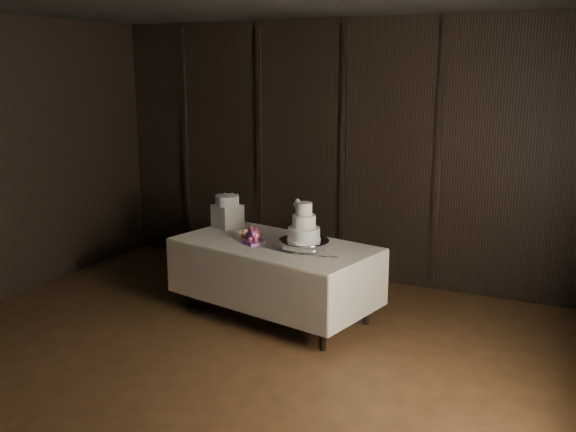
{
  "coord_description": "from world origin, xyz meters",
  "views": [
    {
      "loc": [
        2.67,
        -3.44,
        2.44
      ],
      "look_at": [
        0.02,
        1.98,
        1.05
      ],
      "focal_mm": 40.0,
      "sensor_mm": 36.0,
      "label": 1
    }
  ],
  "objects_px": {
    "small_cake": "(227,200)",
    "wedding_cake": "(301,225)",
    "box_pedestal": "(228,216)",
    "cake_stand": "(304,245)",
    "bouquet": "(252,235)",
    "display_table": "(275,276)"
  },
  "relations": [
    {
      "from": "display_table",
      "to": "box_pedestal",
      "type": "height_order",
      "value": "box_pedestal"
    },
    {
      "from": "bouquet",
      "to": "small_cake",
      "type": "height_order",
      "value": "small_cake"
    },
    {
      "from": "cake_stand",
      "to": "box_pedestal",
      "type": "bearing_deg",
      "value": 159.14
    },
    {
      "from": "bouquet",
      "to": "box_pedestal",
      "type": "bearing_deg",
      "value": 143.57
    },
    {
      "from": "cake_stand",
      "to": "small_cake",
      "type": "height_order",
      "value": "small_cake"
    },
    {
      "from": "wedding_cake",
      "to": "bouquet",
      "type": "relative_size",
      "value": 0.97
    },
    {
      "from": "box_pedestal",
      "to": "cake_stand",
      "type": "bearing_deg",
      "value": -20.86
    },
    {
      "from": "box_pedestal",
      "to": "small_cake",
      "type": "relative_size",
      "value": 1.02
    },
    {
      "from": "display_table",
      "to": "small_cake",
      "type": "distance_m",
      "value": 1.05
    },
    {
      "from": "cake_stand",
      "to": "wedding_cake",
      "type": "distance_m",
      "value": 0.19
    },
    {
      "from": "bouquet",
      "to": "small_cake",
      "type": "distance_m",
      "value": 0.69
    },
    {
      "from": "small_cake",
      "to": "bouquet",
      "type": "bearing_deg",
      "value": -36.43
    },
    {
      "from": "box_pedestal",
      "to": "small_cake",
      "type": "distance_m",
      "value": 0.18
    },
    {
      "from": "display_table",
      "to": "bouquet",
      "type": "relative_size",
      "value": 5.73
    },
    {
      "from": "small_cake",
      "to": "wedding_cake",
      "type": "bearing_deg",
      "value": -22.04
    },
    {
      "from": "wedding_cake",
      "to": "box_pedestal",
      "type": "distance_m",
      "value": 1.16
    },
    {
      "from": "wedding_cake",
      "to": "small_cake",
      "type": "xyz_separation_m",
      "value": [
        -1.07,
        0.43,
        0.07
      ]
    },
    {
      "from": "cake_stand",
      "to": "small_cake",
      "type": "xyz_separation_m",
      "value": [
        -1.1,
        0.42,
        0.26
      ]
    },
    {
      "from": "display_table",
      "to": "wedding_cake",
      "type": "xyz_separation_m",
      "value": [
        0.32,
        -0.08,
        0.58
      ]
    },
    {
      "from": "bouquet",
      "to": "box_pedestal",
      "type": "xyz_separation_m",
      "value": [
        -0.52,
        0.38,
        0.07
      ]
    },
    {
      "from": "display_table",
      "to": "small_cake",
      "type": "xyz_separation_m",
      "value": [
        -0.75,
        0.35,
        0.64
      ]
    },
    {
      "from": "display_table",
      "to": "bouquet",
      "type": "height_order",
      "value": "bouquet"
    }
  ]
}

